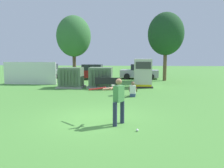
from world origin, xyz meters
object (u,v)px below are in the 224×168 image
Objects in this scene: parked_car_leftmost at (46,71)px; parked_car_right_of_center at (140,72)px; transformer_west at (71,78)px; backpack at (116,92)px; transformer_mid_west at (101,78)px; parked_car_left_of_center at (91,72)px; generator_enclosure at (143,73)px; park_bench at (107,83)px; batter at (117,99)px; sports_ball at (137,130)px; seated_spectator at (133,91)px.

parked_car_right_of_center is at bearing 0.75° from parked_car_leftmost.
transformer_west is 5.17m from backpack.
transformer_mid_west is 6.71m from parked_car_left_of_center.
park_bench is (-2.78, -1.57, -0.60)m from generator_enclosure.
generator_enclosure reaches higher than batter.
sports_ball is 0.02× the size of parked_car_right_of_center.
transformer_west is 1.00× the size of transformer_mid_west.
parked_car_left_of_center is (-1.89, 6.44, -0.04)m from transformer_mid_west.
park_bench is 20.42× the size of sports_ball.
batter is (1.89, -9.76, 0.19)m from transformer_mid_west.
batter reaches higher than seated_spectator.
generator_enclosure is at bearing 6.37° from transformer_mid_west.
batter reaches higher than park_bench.
parked_car_right_of_center is (1.54, 16.98, -0.22)m from batter.
parked_car_leftmost is (-9.81, 10.99, 0.38)m from seated_spectator.
parked_car_left_of_center is (-3.78, 16.20, -0.22)m from batter.
batter reaches higher than parked_car_right_of_center.
backpack is 0.10× the size of parked_car_leftmost.
sports_ball is 0.02× the size of parked_car_left_of_center.
parked_car_leftmost reaches higher than seated_spectator.
transformer_mid_west is (2.38, 0.28, 0.00)m from transformer_west.
generator_enclosure is 6.86m from parked_car_right_of_center.
batter reaches higher than transformer_west.
sports_ball is at bearing -75.11° from parked_car_left_of_center.
transformer_west reaches higher than backpack.
transformer_mid_west and parked_car_leftmost have the same top height.
transformer_west is at bearing -173.54° from generator_enclosure.
sports_ball is 6.91m from backpack.
generator_enclosure is 12.59m from parked_car_leftmost.
backpack is at bearing -71.32° from park_bench.
seated_spectator reaches higher than backpack.
backpack is (-1.94, -4.07, -0.92)m from generator_enclosure.
parked_car_right_of_center is (2.83, 8.42, 0.22)m from park_bench.
seated_spectator is at bearing -54.56° from park_bench.
transformer_west is 0.91× the size of generator_enclosure.
generator_enclosure is at bearing -48.96° from parked_car_left_of_center.
park_bench is 9.53m from sports_ball.
transformer_mid_west is 0.50× the size of parked_car_leftmost.
transformer_mid_west is 0.48× the size of parked_car_right_of_center.
generator_enclosure is 4.60m from backpack.
transformer_west reaches higher than seated_spectator.
parked_car_left_of_center is at bearing 108.10° from park_bench.
seated_spectator is 2.19× the size of backpack.
generator_enclosure reaches higher than park_bench.
transformer_mid_west is at bearing -44.28° from parked_car_leftmost.
parked_car_right_of_center is at bearing 85.40° from seated_spectator.
backpack is (0.84, -2.50, -0.32)m from park_bench.
parked_car_left_of_center reaches higher than backpack.
backpack is at bearing -51.03° from parked_car_leftmost.
parked_car_left_of_center is 0.98× the size of parked_car_right_of_center.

